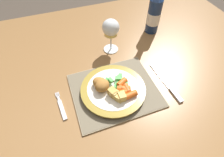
{
  "coord_description": "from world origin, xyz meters",
  "views": [
    {
      "loc": [
        -0.19,
        -0.51,
        1.29
      ],
      "look_at": [
        -0.05,
        -0.11,
        0.78
      ],
      "focal_mm": 28.0,
      "sensor_mm": 36.0,
      "label": 1
    }
  ],
  "objects_px": {
    "wine_glass": "(111,29)",
    "bottle": "(154,13)",
    "dining_table": "(114,75)",
    "dinner_plate": "(113,89)",
    "table_knife": "(168,85)",
    "fork": "(62,107)"
  },
  "relations": [
    {
      "from": "bottle",
      "to": "dinner_plate",
      "type": "bearing_deg",
      "value": -136.89
    },
    {
      "from": "dining_table",
      "to": "wine_glass",
      "type": "xyz_separation_m",
      "value": [
        0.02,
        0.1,
        0.18
      ]
    },
    {
      "from": "dinner_plate",
      "to": "bottle",
      "type": "distance_m",
      "value": 0.46
    },
    {
      "from": "dining_table",
      "to": "wine_glass",
      "type": "relative_size",
      "value": 9.86
    },
    {
      "from": "dinner_plate",
      "to": "wine_glass",
      "type": "distance_m",
      "value": 0.27
    },
    {
      "from": "fork",
      "to": "wine_glass",
      "type": "distance_m",
      "value": 0.38
    },
    {
      "from": "fork",
      "to": "wine_glass",
      "type": "xyz_separation_m",
      "value": [
        0.28,
        0.24,
        0.11
      ]
    },
    {
      "from": "wine_glass",
      "to": "bottle",
      "type": "bearing_deg",
      "value": 15.16
    },
    {
      "from": "wine_glass",
      "to": "bottle",
      "type": "height_order",
      "value": "bottle"
    },
    {
      "from": "dinner_plate",
      "to": "fork",
      "type": "distance_m",
      "value": 0.2
    },
    {
      "from": "dining_table",
      "to": "wine_glass",
      "type": "distance_m",
      "value": 0.21
    },
    {
      "from": "wine_glass",
      "to": "bottle",
      "type": "xyz_separation_m",
      "value": [
        0.25,
        0.07,
        -0.01
      ]
    },
    {
      "from": "dinner_plate",
      "to": "fork",
      "type": "bearing_deg",
      "value": -179.29
    },
    {
      "from": "dining_table",
      "to": "table_knife",
      "type": "bearing_deg",
      "value": -49.09
    },
    {
      "from": "wine_glass",
      "to": "bottle",
      "type": "distance_m",
      "value": 0.26
    },
    {
      "from": "wine_glass",
      "to": "bottle",
      "type": "relative_size",
      "value": 0.58
    },
    {
      "from": "dinner_plate",
      "to": "wine_glass",
      "type": "relative_size",
      "value": 1.56
    },
    {
      "from": "wine_glass",
      "to": "table_knife",
      "type": "bearing_deg",
      "value": -63.71
    },
    {
      "from": "dinner_plate",
      "to": "table_knife",
      "type": "distance_m",
      "value": 0.22
    },
    {
      "from": "table_knife",
      "to": "bottle",
      "type": "bearing_deg",
      "value": 72.51
    },
    {
      "from": "dining_table",
      "to": "bottle",
      "type": "distance_m",
      "value": 0.36
    },
    {
      "from": "dining_table",
      "to": "dinner_plate",
      "type": "bearing_deg",
      "value": -111.93
    }
  ]
}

